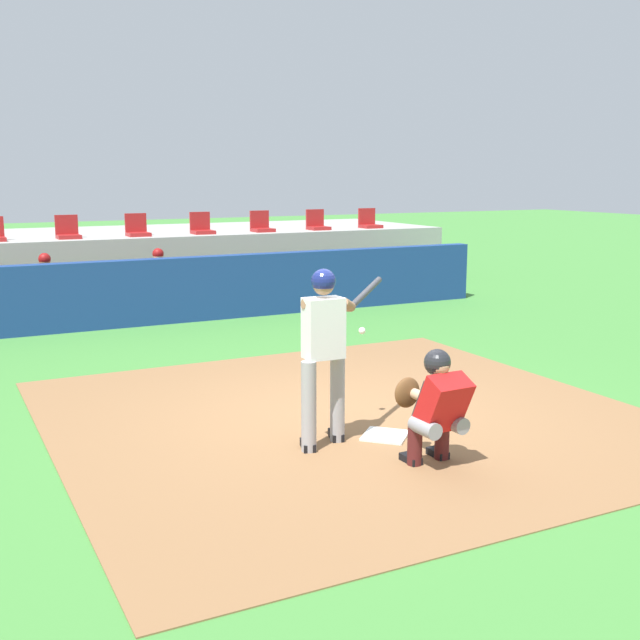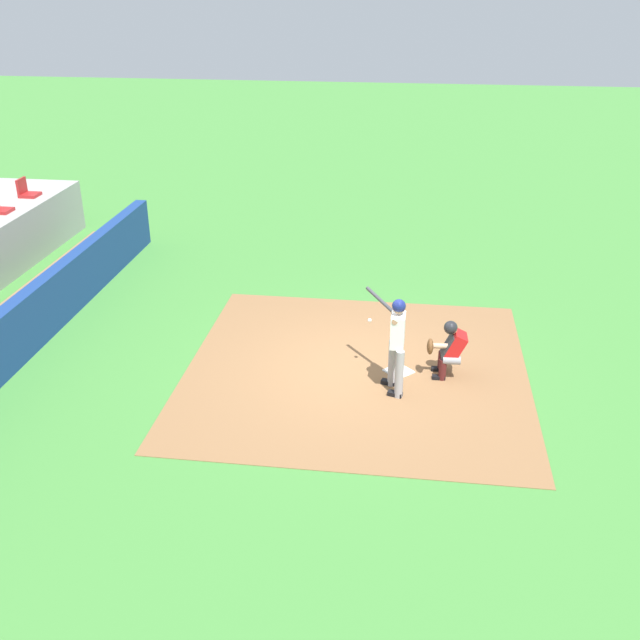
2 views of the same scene
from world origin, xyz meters
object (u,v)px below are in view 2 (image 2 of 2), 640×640
(batter_at_plate, at_px, (396,339))
(home_plate, at_px, (399,371))
(catcher_crouched, at_px, (449,347))
(stadium_seat_8, at_px, (27,191))

(batter_at_plate, bearing_deg, home_plate, -5.37)
(catcher_crouched, height_order, stadium_seat_8, stadium_seat_8)
(home_plate, bearing_deg, batter_at_plate, 174.63)
(catcher_crouched, bearing_deg, stadium_seat_8, 62.37)
(batter_at_plate, relative_size, stadium_seat_8, 3.76)
(batter_at_plate, height_order, catcher_crouched, batter_at_plate)
(catcher_crouched, bearing_deg, batter_at_plate, 124.74)
(batter_at_plate, bearing_deg, catcher_crouched, -55.26)
(catcher_crouched, bearing_deg, home_plate, 89.04)
(batter_at_plate, distance_m, stadium_seat_8, 12.01)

